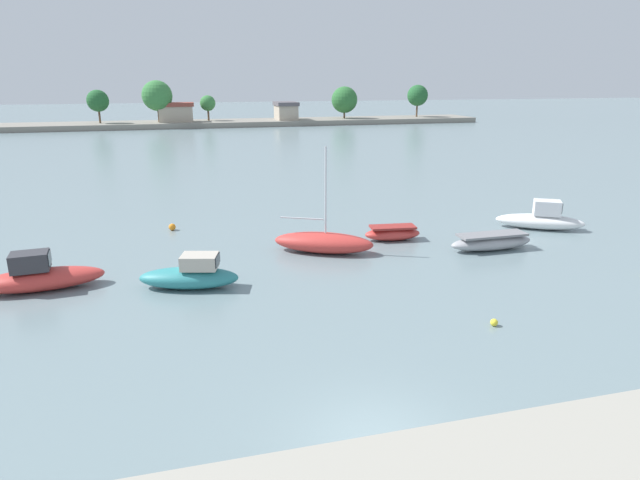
{
  "coord_description": "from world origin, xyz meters",
  "views": [
    {
      "loc": [
        -4.41,
        -10.92,
        9.01
      ],
      "look_at": [
        2.18,
        14.12,
        1.14
      ],
      "focal_mm": 30.13,
      "sensor_mm": 36.0,
      "label": 1
    }
  ],
  "objects": [
    {
      "name": "mooring_buoy_0",
      "position": [
        6.66,
        5.27,
        0.14
      ],
      "size": [
        0.29,
        0.29,
        0.29
      ],
      "primitive_type": "sphere",
      "color": "yellow",
      "rests_on": "ground"
    },
    {
      "name": "moored_boat_3",
      "position": [
        2.75,
        15.53,
        0.55
      ],
      "size": [
        5.58,
        3.93,
        5.66
      ],
      "rotation": [
        0.0,
        0.0,
        -0.46
      ],
      "color": "#C63833",
      "rests_on": "ground"
    },
    {
      "name": "moored_boat_6",
      "position": [
        16.96,
        16.6,
        0.61
      ],
      "size": [
        5.25,
        3.9,
        1.81
      ],
      "rotation": [
        0.0,
        0.0,
        -0.53
      ],
      "color": "white",
      "rests_on": "ground"
    },
    {
      "name": "mooring_buoy_2",
      "position": [
        -5.11,
        22.06,
        0.21
      ],
      "size": [
        0.42,
        0.42,
        0.42
      ],
      "primitive_type": "sphere",
      "color": "orange",
      "rests_on": "ground"
    },
    {
      "name": "moored_boat_4",
      "position": [
        7.19,
        16.72,
        0.4
      ],
      "size": [
        3.35,
        1.57,
        0.84
      ],
      "rotation": [
        0.0,
        0.0,
        -0.11
      ],
      "color": "#C63833",
      "rests_on": "ground"
    },
    {
      "name": "moored_boat_5",
      "position": [
        11.71,
        13.65,
        0.43
      ],
      "size": [
        4.79,
        1.37,
        0.9
      ],
      "rotation": [
        0.0,
        0.0,
        0.01
      ],
      "color": "#9E9EA3",
      "rests_on": "ground"
    },
    {
      "name": "distant_shoreline",
      "position": [
        2.13,
        95.9,
        2.01
      ],
      "size": [
        111.9,
        10.12,
        8.52
      ],
      "color": "gray",
      "rests_on": "ground"
    },
    {
      "name": "moored_boat_2",
      "position": [
        -4.28,
        12.16,
        0.58
      ],
      "size": [
        4.66,
        2.61,
        1.54
      ],
      "rotation": [
        0.0,
        0.0,
        -0.25
      ],
      "color": "teal",
      "rests_on": "ground"
    },
    {
      "name": "ground_plane",
      "position": [
        0.0,
        0.0,
        0.0
      ],
      "size": [
        400.0,
        400.0,
        0.0
      ],
      "primitive_type": "plane",
      "color": "slate"
    },
    {
      "name": "moored_boat_1",
      "position": [
        -10.74,
        13.61,
        0.59
      ],
      "size": [
        5.43,
        2.2,
        1.74
      ],
      "rotation": [
        0.0,
        0.0,
        0.1
      ],
      "color": "#C63833",
      "rests_on": "ground"
    }
  ]
}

